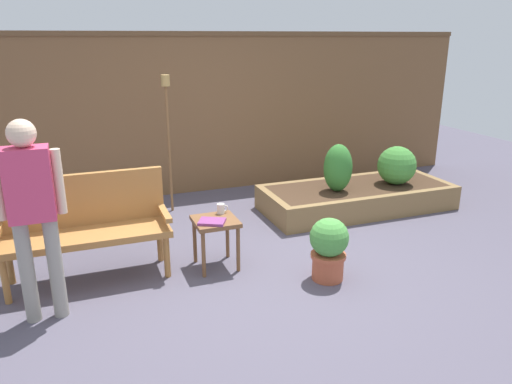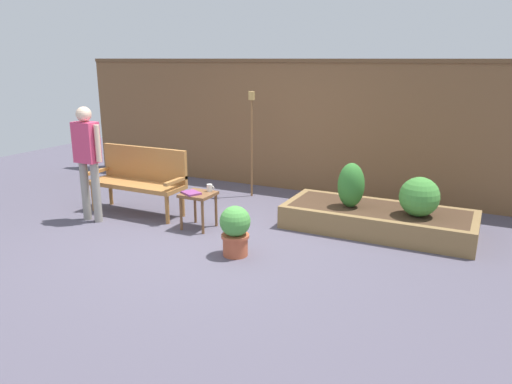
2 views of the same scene
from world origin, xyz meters
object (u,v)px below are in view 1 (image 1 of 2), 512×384
at_px(side_table, 216,228).
at_px(potted_boxwood, 329,247).
at_px(book_on_table, 212,222).
at_px(garden_bench, 85,220).
at_px(cup_on_table, 221,209).
at_px(tiki_torch, 168,120).
at_px(person_by_bench, 32,205).
at_px(shrub_far_corner, 397,165).
at_px(shrub_near_bench, 338,168).

distance_m(side_table, potted_boxwood, 1.06).
bearing_deg(book_on_table, side_table, 82.63).
xyz_separation_m(garden_bench, cup_on_table, (1.23, -0.10, -0.02)).
xyz_separation_m(tiki_torch, person_by_bench, (-1.40, -2.09, -0.22)).
relative_size(garden_bench, side_table, 3.00).
bearing_deg(shrub_far_corner, garden_bench, -170.64).
bearing_deg(side_table, person_by_bench, -165.40).
distance_m(side_table, shrub_near_bench, 1.98).
relative_size(side_table, tiki_torch, 0.29).
bearing_deg(side_table, shrub_far_corner, 18.01).
bearing_deg(side_table, shrub_near_bench, 25.66).
height_order(cup_on_table, shrub_near_bench, shrub_near_bench).
distance_m(tiki_torch, person_by_bench, 2.52).
bearing_deg(cup_on_table, potted_boxwood, -43.17).
bearing_deg(tiki_torch, garden_bench, -125.72).
relative_size(potted_boxwood, tiki_torch, 0.35).
height_order(book_on_table, tiki_torch, tiki_torch).
height_order(cup_on_table, shrub_far_corner, shrub_far_corner).
bearing_deg(potted_boxwood, person_by_bench, 174.94).
bearing_deg(side_table, potted_boxwood, -34.32).
height_order(side_table, potted_boxwood, potted_boxwood).
height_order(potted_boxwood, shrub_far_corner, shrub_far_corner).
bearing_deg(book_on_table, potted_boxwood, -1.53).
bearing_deg(shrub_far_corner, book_on_table, -160.86).
relative_size(cup_on_table, potted_boxwood, 0.19).
height_order(shrub_near_bench, tiki_torch, tiki_torch).
bearing_deg(person_by_bench, book_on_table, 12.25).
relative_size(potted_boxwood, person_by_bench, 0.37).
height_order(cup_on_table, book_on_table, cup_on_table).
bearing_deg(person_by_bench, garden_bench, 60.75).
height_order(book_on_table, shrub_far_corner, shrub_far_corner).
xyz_separation_m(potted_boxwood, shrub_far_corner, (1.76, 1.45, 0.23)).
relative_size(garden_bench, cup_on_table, 12.99).
bearing_deg(potted_boxwood, book_on_table, 150.72).
height_order(shrub_far_corner, person_by_bench, person_by_bench).
distance_m(shrub_far_corner, person_by_bench, 4.31).
xyz_separation_m(potted_boxwood, person_by_bench, (-2.35, 0.21, 0.62)).
distance_m(garden_bench, cup_on_table, 1.24).
height_order(garden_bench, tiki_torch, tiki_torch).
height_order(book_on_table, potted_boxwood, potted_boxwood).
bearing_deg(garden_bench, book_on_table, -16.00).
bearing_deg(person_by_bench, tiki_torch, 56.10).
distance_m(garden_bench, side_table, 1.17).
bearing_deg(tiki_torch, cup_on_table, -83.50).
xyz_separation_m(cup_on_table, shrub_far_corner, (2.53, 0.72, 0.01)).
bearing_deg(shrub_far_corner, potted_boxwood, -140.48).
bearing_deg(garden_bench, shrub_far_corner, 9.36).
distance_m(shrub_near_bench, person_by_bench, 3.51).
relative_size(book_on_table, tiki_torch, 0.14).
distance_m(book_on_table, shrub_near_bench, 2.06).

